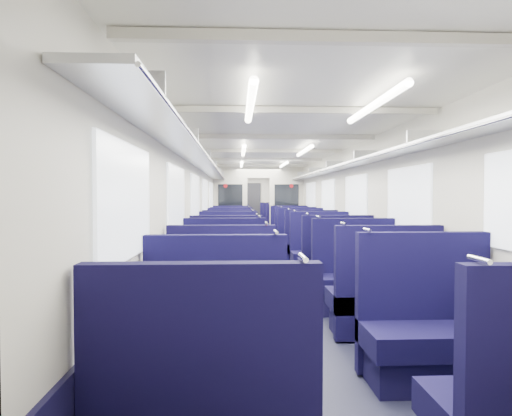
% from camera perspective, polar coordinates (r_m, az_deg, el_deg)
% --- Properties ---
extents(floor, '(2.80, 18.00, 0.01)m').
position_cam_1_polar(floor, '(10.49, 1.19, -6.32)').
color(floor, black).
rests_on(floor, ground).
extents(ceiling, '(2.80, 18.00, 0.01)m').
position_cam_1_polar(ceiling, '(10.42, 1.20, 6.58)').
color(ceiling, silver).
rests_on(ceiling, wall_left).
extents(wall_left, '(0.02, 18.00, 2.35)m').
position_cam_1_polar(wall_left, '(10.39, -6.53, 0.10)').
color(wall_left, beige).
rests_on(wall_left, floor).
extents(dado_left, '(0.03, 17.90, 0.70)m').
position_cam_1_polar(dado_left, '(10.45, -6.43, -4.43)').
color(dado_left, black).
rests_on(dado_left, floor).
extents(wall_right, '(0.02, 18.00, 2.35)m').
position_cam_1_polar(wall_right, '(10.57, 8.79, 0.12)').
color(wall_right, beige).
rests_on(wall_right, floor).
extents(dado_right, '(0.03, 17.90, 0.70)m').
position_cam_1_polar(dado_right, '(10.62, 8.69, -4.34)').
color(dado_right, black).
rests_on(dado_right, floor).
extents(wall_far, '(2.80, 0.02, 2.35)m').
position_cam_1_polar(wall_far, '(19.38, -0.52, 0.83)').
color(wall_far, beige).
rests_on(wall_far, floor).
extents(luggage_rack_left, '(0.36, 17.40, 0.18)m').
position_cam_1_polar(luggage_rack_left, '(10.39, -5.51, 4.50)').
color(luggage_rack_left, '#B2B5BA').
rests_on(luggage_rack_left, wall_left).
extents(luggage_rack_right, '(0.36, 17.40, 0.18)m').
position_cam_1_polar(luggage_rack_right, '(10.55, 7.81, 4.45)').
color(luggage_rack_right, '#B2B5BA').
rests_on(luggage_rack_right, wall_right).
extents(windows, '(2.78, 15.60, 0.75)m').
position_cam_1_polar(windows, '(9.93, 1.37, 1.45)').
color(windows, white).
rests_on(windows, wall_left).
extents(ceiling_fittings, '(2.70, 16.06, 0.11)m').
position_cam_1_polar(ceiling_fittings, '(10.16, 1.30, 6.36)').
color(ceiling_fittings, beige).
rests_on(ceiling_fittings, ceiling).
extents(end_door, '(0.75, 0.06, 2.00)m').
position_cam_1_polar(end_door, '(19.32, -0.51, 0.31)').
color(end_door, black).
rests_on(end_door, floor).
extents(bulkhead, '(2.80, 0.10, 2.35)m').
position_cam_1_polar(bulkhead, '(13.61, 0.32, 0.72)').
color(bulkhead, beige).
rests_on(bulkhead, floor).
extents(seat_2, '(1.07, 0.59, 1.19)m').
position_cam_1_polar(seat_2, '(3.33, -5.37, -17.49)').
color(seat_2, '#0E0A34').
rests_on(seat_2, floor).
extents(seat_3, '(1.07, 0.59, 1.19)m').
position_cam_1_polar(seat_3, '(3.79, 21.71, -15.17)').
color(seat_3, '#0E0A34').
rests_on(seat_3, floor).
extents(seat_4, '(1.07, 0.59, 1.19)m').
position_cam_1_polar(seat_4, '(4.63, -4.51, -11.96)').
color(seat_4, '#0E0A34').
rests_on(seat_4, floor).
extents(seat_5, '(1.07, 0.59, 1.19)m').
position_cam_1_polar(seat_5, '(4.77, 16.24, -11.62)').
color(seat_5, '#0E0A34').
rests_on(seat_5, floor).
extents(seat_6, '(1.07, 0.59, 1.19)m').
position_cam_1_polar(seat_6, '(5.66, -4.13, -9.45)').
color(seat_6, '#0E0A34').
rests_on(seat_6, floor).
extents(seat_7, '(1.07, 0.59, 1.19)m').
position_cam_1_polar(seat_7, '(5.73, 12.88, -9.34)').
color(seat_7, '#0E0A34').
rests_on(seat_7, floor).
extents(seat_8, '(1.07, 0.59, 1.19)m').
position_cam_1_polar(seat_8, '(6.69, -3.87, -7.72)').
color(seat_8, '#0E0A34').
rests_on(seat_8, floor).
extents(seat_9, '(1.07, 0.59, 1.19)m').
position_cam_1_polar(seat_9, '(6.84, 10.29, -7.53)').
color(seat_9, '#0E0A34').
rests_on(seat_9, floor).
extents(seat_10, '(1.07, 0.59, 1.19)m').
position_cam_1_polar(seat_10, '(7.98, -3.65, -6.19)').
color(seat_10, '#0E0A34').
rests_on(seat_10, floor).
extents(seat_11, '(1.07, 0.59, 1.19)m').
position_cam_1_polar(seat_11, '(7.96, 8.43, -6.22)').
color(seat_11, '#0E0A34').
rests_on(seat_11, floor).
extents(seat_12, '(1.07, 0.59, 1.19)m').
position_cam_1_polar(seat_12, '(9.03, -3.51, -5.27)').
color(seat_12, '#0E0A34').
rests_on(seat_12, floor).
extents(seat_13, '(1.07, 0.59, 1.19)m').
position_cam_1_polar(seat_13, '(9.10, 7.03, -5.23)').
color(seat_13, '#0E0A34').
rests_on(seat_13, floor).
extents(seat_14, '(1.07, 0.59, 1.19)m').
position_cam_1_polar(seat_14, '(10.20, -3.39, -4.47)').
color(seat_14, '#0E0A34').
rests_on(seat_14, floor).
extents(seat_15, '(1.07, 0.59, 1.19)m').
position_cam_1_polar(seat_15, '(10.27, 5.93, -4.43)').
color(seat_15, '#0E0A34').
rests_on(seat_15, floor).
extents(seat_16, '(1.07, 0.59, 1.19)m').
position_cam_1_polar(seat_16, '(11.35, -3.30, -3.85)').
color(seat_16, '#0E0A34').
rests_on(seat_16, floor).
extents(seat_17, '(1.07, 0.59, 1.19)m').
position_cam_1_polar(seat_17, '(11.42, 5.07, -3.82)').
color(seat_17, '#0E0A34').
rests_on(seat_17, floor).
extents(seat_18, '(1.07, 0.59, 1.19)m').
position_cam_1_polar(seat_18, '(12.43, -3.23, -3.37)').
color(seat_18, '#0E0A34').
rests_on(seat_18, floor).
extents(seat_19, '(1.07, 0.59, 1.19)m').
position_cam_1_polar(seat_19, '(12.48, 4.42, -3.35)').
color(seat_19, '#0E0A34').
rests_on(seat_19, floor).
extents(seat_20, '(1.07, 0.59, 1.19)m').
position_cam_1_polar(seat_20, '(14.41, -3.13, -2.67)').
color(seat_20, '#0E0A34').
rests_on(seat_20, floor).
extents(seat_21, '(1.07, 0.59, 1.19)m').
position_cam_1_polar(seat_21, '(14.58, 3.42, -2.62)').
color(seat_21, '#0E0A34').
rests_on(seat_21, floor).
extents(seat_22, '(1.07, 0.59, 1.19)m').
position_cam_1_polar(seat_22, '(15.58, -3.08, -2.35)').
color(seat_22, '#0E0A34').
rests_on(seat_22, floor).
extents(seat_23, '(1.07, 0.59, 1.19)m').
position_cam_1_polar(seat_23, '(15.75, 2.97, -2.30)').
color(seat_23, '#0E0A34').
rests_on(seat_23, floor).
extents(seat_24, '(1.07, 0.59, 1.19)m').
position_cam_1_polar(seat_24, '(16.82, -3.04, -2.05)').
color(seat_24, '#0E0A34').
rests_on(seat_24, floor).
extents(seat_25, '(1.07, 0.59, 1.19)m').
position_cam_1_polar(seat_25, '(16.83, 2.62, -2.05)').
color(seat_25, '#0E0A34').
rests_on(seat_25, floor).
extents(seat_26, '(1.07, 0.59, 1.19)m').
position_cam_1_polar(seat_26, '(17.91, -3.01, -1.82)').
color(seat_26, '#0E0A34').
rests_on(seat_26, floor).
extents(seat_27, '(1.07, 0.59, 1.19)m').
position_cam_1_polar(seat_27, '(18.02, 2.28, -1.80)').
color(seat_27, '#0E0A34').
rests_on(seat_27, floor).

